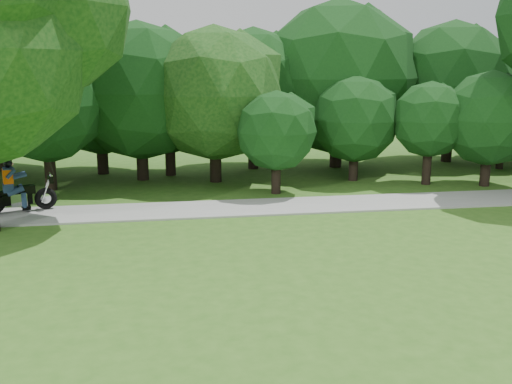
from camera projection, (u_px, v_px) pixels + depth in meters
name	position (u px, v px, depth m)	size (l,w,h in m)	color
ground	(441.00, 298.00, 11.56)	(100.00, 100.00, 0.00)	#34661D
walkway	(330.00, 204.00, 19.27)	(60.00, 2.20, 0.06)	gray
tree_line	(285.00, 91.00, 24.81)	(39.84, 11.56, 7.57)	black
touring_motorcycle	(14.00, 193.00, 17.99)	(2.21, 1.15, 1.72)	black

